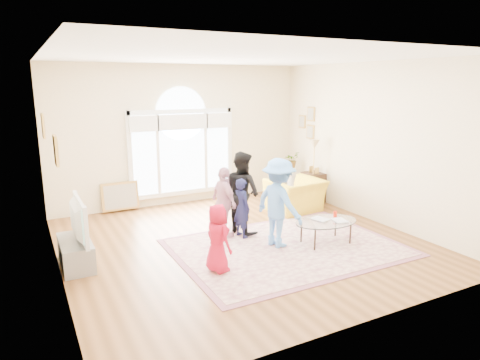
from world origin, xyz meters
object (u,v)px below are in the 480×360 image
tv_console (76,253)px  armchair (295,196)px  area_rug (287,247)px  television (73,220)px  coffee_table (326,222)px

tv_console → armchair: (4.68, 0.81, 0.15)m
area_rug → armchair: size_ratio=3.24×
tv_console → television: television is taller
coffee_table → armchair: (0.64, 1.86, -0.04)m
coffee_table → armchair: armchair is taller
television → armchair: (4.67, 0.81, -0.39)m
television → coffee_table: 4.18m
armchair → tv_console: bearing=4.0°
tv_console → armchair: bearing=9.8°
television → coffee_table: television is taller
armchair → television: bearing=4.0°
area_rug → television: size_ratio=3.18×
tv_console → armchair: size_ratio=0.90×
area_rug → armchair: (1.36, 1.72, 0.35)m
tv_console → coffee_table: (4.03, -1.05, 0.19)m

